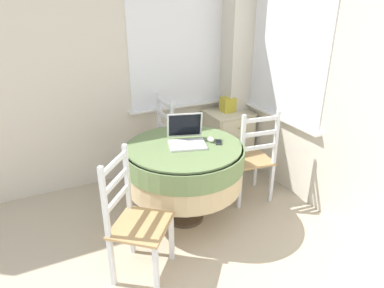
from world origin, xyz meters
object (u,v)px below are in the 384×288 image
dining_chair_camera_near (135,222)px  corner_cabinet (228,139)px  laptop (186,138)px  storage_box (228,104)px  computer_mouse (211,139)px  cell_phone (219,142)px  dining_chair_near_back_window (156,145)px  round_dining_table (184,163)px  dining_chair_near_right_window (252,159)px

dining_chair_camera_near → corner_cabinet: 2.00m
dining_chair_camera_near → laptop: bearing=37.5°
storage_box → computer_mouse: bearing=-129.4°
storage_box → dining_chair_camera_near: bearing=-140.5°
corner_cabinet → cell_phone: bearing=-126.7°
dining_chair_near_back_window → round_dining_table: bearing=-90.4°
dining_chair_near_right_window → laptop: bearing=179.0°
round_dining_table → cell_phone: size_ratio=8.64×
cell_phone → dining_chair_near_back_window: 0.94m
laptop → dining_chair_near_right_window: bearing=-1.0°
round_dining_table → dining_chair_near_back_window: 0.77m
dining_chair_near_back_window → corner_cabinet: bearing=1.9°
computer_mouse → corner_cabinet: 1.16m
dining_chair_near_back_window → dining_chair_near_right_window: 1.05m
computer_mouse → laptop: bearing=163.0°
round_dining_table → laptop: size_ratio=2.73×
computer_mouse → dining_chair_near_back_window: (-0.24, 0.79, -0.32)m
laptop → computer_mouse: size_ratio=4.52×
laptop → dining_chair_near_back_window: (-0.03, 0.73, -0.36)m
computer_mouse → corner_cabinet: size_ratio=0.12×
computer_mouse → cell_phone: (0.05, -0.05, -0.02)m
computer_mouse → cell_phone: size_ratio=0.70×
laptop → cell_phone: size_ratio=3.17×
dining_chair_near_right_window → dining_chair_camera_near: 1.44m
laptop → dining_chair_camera_near: size_ratio=0.40×
round_dining_table → laptop: bearing=40.0°
dining_chair_near_back_window → storage_box: (0.94, 0.06, 0.32)m
corner_cabinet → dining_chair_near_right_window: bearing=-104.5°
computer_mouse → cell_phone: computer_mouse is taller
dining_chair_near_right_window → corner_cabinet: (0.20, 0.77, -0.11)m
round_dining_table → laptop: laptop is taller
corner_cabinet → storage_box: 0.43m
computer_mouse → corner_cabinet: computer_mouse is taller
laptop → dining_chair_camera_near: 0.89m
laptop → storage_box: bearing=40.9°
laptop → round_dining_table: bearing=-140.0°
dining_chair_near_right_window → corner_cabinet: dining_chair_near_right_window is taller
laptop → corner_cabinet: bearing=39.7°
computer_mouse → round_dining_table: bearing=172.3°
dining_chair_camera_near → storage_box: bearing=39.5°
cell_phone → storage_box: bearing=54.3°
round_dining_table → dining_chair_near_right_window: (0.75, 0.02, -0.13)m
round_dining_table → corner_cabinet: round_dining_table is taller
dining_chair_near_back_window → dining_chair_near_right_window: same height
round_dining_table → storage_box: size_ratio=6.31×
dining_chair_near_back_window → dining_chair_camera_near: size_ratio=1.00×
round_dining_table → corner_cabinet: bearing=39.8°
computer_mouse → corner_cabinet: bearing=49.5°
dining_chair_near_right_window → storage_box: size_ratio=5.80×
dining_chair_near_right_window → dining_chair_camera_near: same height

